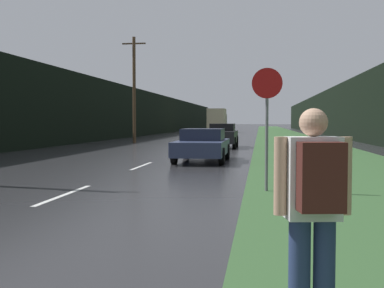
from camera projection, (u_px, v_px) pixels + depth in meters
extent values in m
cube|color=#33562D|center=(291.00, 140.00, 41.43)|extent=(6.00, 240.00, 0.02)
cube|color=silver|center=(65.00, 195.00, 10.58)|extent=(0.12, 3.00, 0.01)
cube|color=silver|center=(142.00, 166.00, 17.50)|extent=(0.12, 3.00, 0.01)
cube|color=silver|center=(175.00, 153.00, 24.42)|extent=(0.12, 3.00, 0.01)
cube|color=silver|center=(194.00, 146.00, 31.35)|extent=(0.12, 3.00, 0.01)
cube|color=black|center=(132.00, 113.00, 53.55)|extent=(2.00, 140.00, 5.20)
cube|color=black|center=(343.00, 112.00, 50.35)|extent=(2.00, 140.00, 5.31)
cylinder|color=#4C3823|center=(134.00, 90.00, 36.38)|extent=(0.24, 0.24, 7.99)
cube|color=#4C3823|center=(134.00, 44.00, 36.22)|extent=(1.80, 0.10, 0.10)
cylinder|color=slate|center=(267.00, 145.00, 11.01)|extent=(0.07, 0.07, 2.14)
cylinder|color=#B71414|center=(267.00, 83.00, 10.94)|extent=(0.70, 0.02, 0.70)
cylinder|color=navy|center=(299.00, 275.00, 3.68)|extent=(0.17, 0.17, 0.87)
cylinder|color=navy|center=(324.00, 275.00, 3.68)|extent=(0.17, 0.17, 0.87)
cube|color=white|center=(313.00, 178.00, 3.64)|extent=(0.43, 0.29, 0.63)
sphere|color=tan|center=(313.00, 122.00, 3.63)|extent=(0.22, 0.22, 0.22)
cylinder|color=tan|center=(280.00, 176.00, 3.63)|extent=(0.10, 0.10, 0.59)
cylinder|color=tan|center=(345.00, 176.00, 3.65)|extent=(0.10, 0.10, 0.59)
cube|color=#471E19|center=(321.00, 177.00, 3.44)|extent=(0.35, 0.23, 0.50)
cube|color=#2D3856|center=(202.00, 147.00, 19.44)|extent=(1.90, 4.71, 0.57)
cube|color=#1B2134|center=(203.00, 134.00, 19.65)|extent=(1.61, 2.12, 0.47)
cylinder|color=black|center=(222.00, 156.00, 17.88)|extent=(0.20, 0.64, 0.64)
cylinder|color=black|center=(174.00, 156.00, 18.13)|extent=(0.20, 0.64, 0.64)
cylinder|color=black|center=(227.00, 151.00, 20.77)|extent=(0.20, 0.64, 0.64)
cylinder|color=black|center=(186.00, 151.00, 21.02)|extent=(0.20, 0.64, 0.64)
cube|color=black|center=(222.00, 137.00, 29.72)|extent=(1.71, 4.70, 0.71)
cube|color=black|center=(223.00, 127.00, 29.92)|extent=(1.45, 2.12, 0.45)
cylinder|color=black|center=(234.00, 143.00, 28.18)|extent=(0.20, 0.71, 0.71)
cylinder|color=black|center=(207.00, 143.00, 28.40)|extent=(0.20, 0.71, 0.71)
cylinder|color=black|center=(237.00, 141.00, 31.06)|extent=(0.20, 0.71, 0.71)
cylinder|color=black|center=(212.00, 141.00, 31.29)|extent=(0.20, 0.71, 0.71)
cube|color=#6E684F|center=(219.00, 122.00, 73.05)|extent=(2.36, 2.32, 2.29)
cube|color=tan|center=(217.00, 119.00, 69.63)|extent=(2.48, 4.55, 3.06)
cylinder|color=black|center=(211.00, 129.00, 73.04)|extent=(0.28, 0.90, 0.90)
cylinder|color=black|center=(226.00, 129.00, 72.71)|extent=(0.28, 0.90, 0.90)
cylinder|color=black|center=(208.00, 130.00, 68.74)|extent=(0.28, 0.90, 0.90)
cylinder|color=black|center=(224.00, 130.00, 68.41)|extent=(0.28, 0.90, 0.90)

